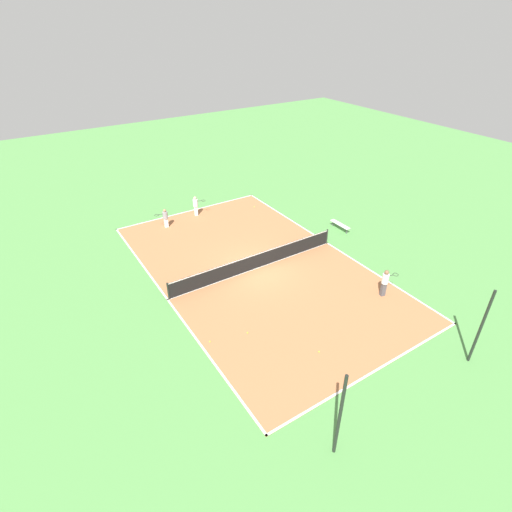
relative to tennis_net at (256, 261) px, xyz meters
The scene contains 13 objects.
ground_plane 0.56m from the tennis_net, ahead, with size 80.00×80.00×0.00m, color #518E47.
court_surface 0.55m from the tennis_net, ahead, with size 11.54×19.39×0.02m.
tennis_net is the anchor object (origin of this frame).
bench 7.83m from the tennis_net, behind, with size 0.36×1.73×0.45m.
player_baseline_gray 8.45m from the tennis_net, 72.44° to the right, with size 0.96×0.40×1.42m.
player_near_white 8.68m from the tennis_net, 90.90° to the right, with size 0.99×0.69×1.53m.
player_far_white 7.49m from the tennis_net, 126.32° to the left, with size 0.99×0.57×1.64m.
tennis_ball_midcourt 5.78m from the tennis_net, 53.23° to the left, with size 0.07×0.07×0.07m, color #CCE033.
tennis_ball_left_sideline 6.73m from the tennis_net, 38.30° to the left, with size 0.07×0.07×0.07m, color #CCE033.
tennis_ball_far_baseline 8.82m from the tennis_net, 121.73° to the right, with size 0.07×0.07×0.07m, color #CCE033.
tennis_ball_near_net 7.60m from the tennis_net, 79.88° to the left, with size 0.07×0.07×0.07m, color #CCE033.
fence_post_back_left 12.22m from the tennis_net, 109.37° to the left, with size 0.12×0.12×3.92m.
fence_post_back_right 12.22m from the tennis_net, 70.63° to the left, with size 0.12×0.12×3.92m.
Camera 1 is at (10.93, 17.07, 13.49)m, focal length 28.00 mm.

